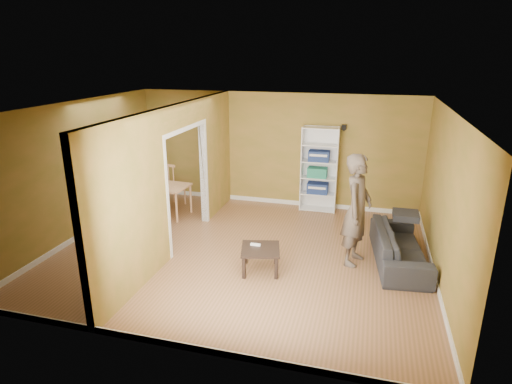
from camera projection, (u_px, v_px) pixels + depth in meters
room_shell at (242, 183)px, 7.33m from camera, size 6.50×6.50×6.50m
partition at (178, 178)px, 7.63m from camera, size 0.22×5.50×2.60m
wall_speaker at (344, 127)px, 9.24m from camera, size 0.10×0.10×0.10m
sofa at (400, 241)px, 7.26m from camera, size 2.09×1.08×0.76m
person at (358, 201)px, 7.04m from camera, size 0.94×0.81×2.23m
bookshelf at (320, 169)px, 9.57m from camera, size 0.80×0.35×1.91m
paper_box_navy_a at (318, 188)px, 9.67m from camera, size 0.46×0.30×0.23m
paper_box_teal at (317, 172)px, 9.56m from camera, size 0.43×0.28×0.22m
paper_box_navy_b at (319, 156)px, 9.44m from camera, size 0.45×0.29×0.23m
coffee_table at (260, 252)px, 6.97m from camera, size 0.62×0.62×0.41m
game_controller at (256, 245)px, 7.04m from camera, size 0.17×0.04×0.03m
dining_table at (163, 188)px, 9.35m from camera, size 1.09×0.73×0.68m
chair_left at (132, 191)px, 9.63m from camera, size 0.46×0.46×0.93m
chair_near at (151, 201)px, 8.86m from camera, size 0.56×0.56×1.02m
chair_far at (174, 184)px, 9.94m from camera, size 0.56×0.56×1.05m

